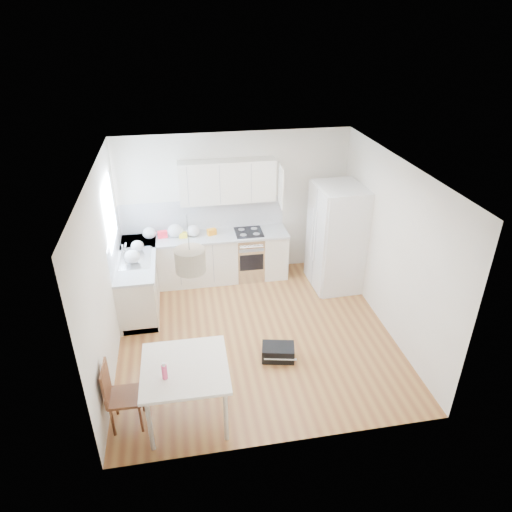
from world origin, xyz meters
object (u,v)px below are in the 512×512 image
Objects in this scene: dining_chair at (125,395)px; gym_bag at (278,352)px; dining_table at (185,372)px; refrigerator at (337,237)px.

dining_chair reaches higher than gym_bag.
gym_bag is (1.34, 0.86, -0.61)m from dining_table.
gym_bag is (2.07, 0.84, -0.35)m from dining_chair.
dining_chair is at bearing 179.13° from dining_table.
dining_table is 2.21× the size of gym_bag.
dining_table is 1.13× the size of dining_chair.
refrigerator is at bearing 44.84° from dining_table.
gym_bag is at bearing -130.52° from refrigerator.
gym_bag is at bearing 23.03° from dining_chair.
dining_chair is 1.96× the size of gym_bag.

